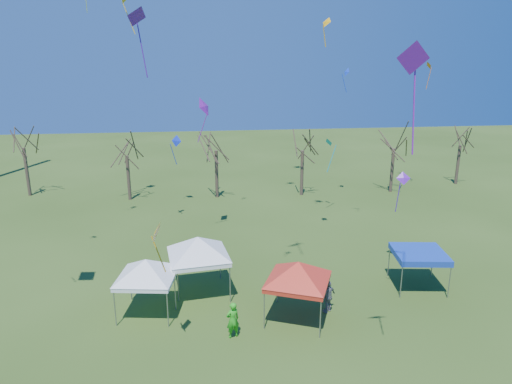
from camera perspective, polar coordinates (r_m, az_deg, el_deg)
ground at (r=23.10m, az=4.46°, el=-17.66°), size 140.00×140.00×0.00m
tree_0 at (r=49.50m, az=-27.30°, el=6.85°), size 3.83×3.83×8.44m
tree_1 at (r=44.50m, az=-16.00°, el=6.26°), size 3.42×3.42×7.54m
tree_2 at (r=43.71m, az=-5.06°, el=7.31°), size 3.71×3.71×8.18m
tree_3 at (r=44.56m, az=5.90°, el=7.18°), size 3.59×3.59×7.91m
tree_4 at (r=47.54m, az=17.00°, el=7.09°), size 3.58×3.58×7.89m
tree_5 at (r=53.32m, az=24.34°, el=6.91°), size 3.39×3.39×7.46m
tent_white_west at (r=24.32m, az=-13.62°, el=-8.63°), size 3.95×3.95×3.52m
tent_white_mid at (r=25.67m, az=-7.29°, el=-6.07°), size 4.48×4.48×3.98m
tent_red at (r=23.14m, az=5.32°, el=-9.16°), size 3.90×3.90×3.69m
tent_blue at (r=28.23m, az=19.75°, el=-7.35°), size 3.25×3.25×2.24m
person_green at (r=22.62m, az=-2.93°, el=-15.69°), size 0.78×0.65×1.83m
person_grey at (r=24.90m, az=9.02°, el=-12.76°), size 1.09×0.99×1.79m
kite_11 at (r=32.76m, az=-6.46°, el=10.55°), size 1.34×1.64×3.18m
kite_19 at (r=42.58m, az=11.22°, el=14.45°), size 0.61×0.87×2.20m
kite_8 at (r=25.11m, az=-14.73°, el=20.41°), size 1.44×1.47×3.50m
kite_1 at (r=19.34m, az=-12.43°, el=-5.03°), size 0.63×1.12×2.42m
kite_13 at (r=41.66m, az=-9.97°, el=6.25°), size 1.07×1.00×2.81m
kite_17 at (r=29.08m, az=17.92°, el=1.53°), size 0.92×0.63×2.62m
kite_18 at (r=30.07m, az=8.80°, el=20.17°), size 0.71×0.81×1.78m
kite_5 at (r=16.07m, az=19.00°, el=15.37°), size 1.14×0.44×3.69m
kite_12 at (r=47.62m, az=20.82°, el=14.51°), size 0.47×0.84×2.61m
kite_22 at (r=39.63m, az=9.15°, el=6.03°), size 0.99×1.07×2.88m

